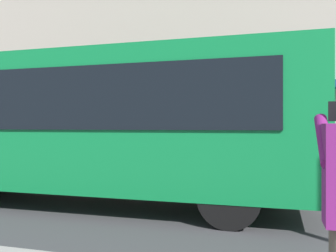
{
  "coord_description": "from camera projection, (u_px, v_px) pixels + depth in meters",
  "views": [
    {
      "loc": [
        -0.72,
        7.21,
        1.61
      ],
      "look_at": [
        1.32,
        0.37,
        1.61
      ],
      "focal_mm": 39.28,
      "sensor_mm": 36.0,
      "label": 1
    }
  ],
  "objects": [
    {
      "name": "red_bus",
      "position": [
        90.0,
        123.0,
        7.65
      ],
      "size": [
        9.05,
        2.54,
        3.08
      ],
      "color": "#0F7238",
      "rests_on": "ground_plane"
    },
    {
      "name": "ground_plane",
      "position": [
        239.0,
        209.0,
        7.11
      ],
      "size": [
        60.0,
        60.0,
        0.0
      ],
      "primitive_type": "plane",
      "color": "#38383A"
    },
    {
      "name": "building_facade_far",
      "position": [
        257.0,
        8.0,
        13.62
      ],
      "size": [
        28.0,
        1.55,
        12.0
      ],
      "color": "#A89E8E",
      "rests_on": "ground_plane"
    }
  ]
}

